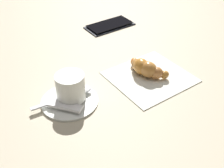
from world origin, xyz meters
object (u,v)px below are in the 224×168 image
(saucer, at_px, (70,101))
(espresso_cup, at_px, (71,87))
(croissant, at_px, (146,68))
(teaspoon, at_px, (72,95))
(sugar_packet, at_px, (65,106))
(napkin, at_px, (150,77))
(cell_phone, at_px, (110,25))

(saucer, height_order, espresso_cup, espresso_cup)
(croissant, bearing_deg, teaspoon, -8.99)
(sugar_packet, bearing_deg, teaspoon, 92.26)
(teaspoon, bearing_deg, croissant, 171.01)
(saucer, height_order, sugar_packet, sugar_packet)
(teaspoon, distance_m, sugar_packet, 0.04)
(saucer, distance_m, sugar_packet, 0.03)
(espresso_cup, bearing_deg, sugar_packet, 32.72)
(teaspoon, bearing_deg, sugar_packet, 37.59)
(napkin, bearing_deg, saucer, -10.44)
(sugar_packet, xyz_separation_m, croissant, (-0.21, 0.01, 0.01))
(napkin, relative_size, cell_phone, 1.17)
(saucer, relative_size, sugar_packet, 1.71)
(espresso_cup, height_order, teaspoon, espresso_cup)
(saucer, bearing_deg, croissant, 172.72)
(teaspoon, bearing_deg, espresso_cup, 59.68)
(espresso_cup, bearing_deg, croissant, 172.96)
(saucer, relative_size, teaspoon, 0.88)
(sugar_packet, distance_m, cell_phone, 0.40)
(teaspoon, xyz_separation_m, croissant, (-0.18, 0.03, 0.01))
(saucer, relative_size, napkin, 0.68)
(napkin, distance_m, croissant, 0.02)
(napkin, bearing_deg, sugar_packet, -4.81)
(teaspoon, distance_m, cell_phone, 0.36)
(saucer, bearing_deg, napkin, 169.56)
(cell_phone, bearing_deg, croissant, 70.68)
(teaspoon, height_order, sugar_packet, teaspoon)
(teaspoon, xyz_separation_m, cell_phone, (-0.28, -0.24, -0.01))
(croissant, bearing_deg, sugar_packet, -1.76)
(cell_phone, bearing_deg, sugar_packet, 40.10)
(saucer, distance_m, cell_phone, 0.37)
(espresso_cup, xyz_separation_m, teaspoon, (-0.00, -0.01, -0.03))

